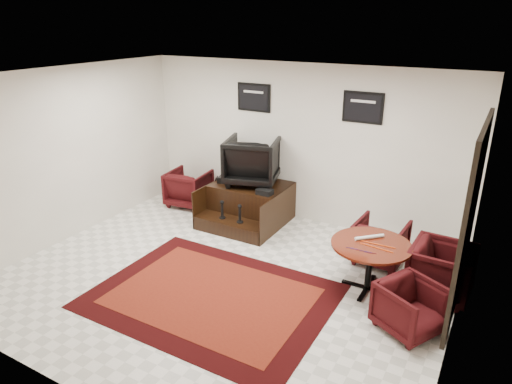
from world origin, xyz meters
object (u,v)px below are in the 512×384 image
armchair_side (189,186)px  table_chair_back (380,240)px  table_chair_window (442,268)px  shine_chair (252,159)px  table_chair_corner (411,306)px  shine_podium (249,205)px  meeting_table (371,249)px

armchair_side → table_chair_back: size_ratio=1.05×
table_chair_window → table_chair_back: bearing=65.4°
shine_chair → table_chair_corner: 3.84m
shine_podium → table_chair_corner: 3.69m
shine_podium → table_chair_back: size_ratio=1.88×
shine_chair → armchair_side: shine_chair is taller
table_chair_back → table_chair_corner: (0.75, -1.46, -0.03)m
shine_chair → meeting_table: (2.55, -1.29, -0.55)m
shine_chair → table_chair_corner: (3.23, -1.92, -0.81)m
table_chair_window → table_chair_corner: bearing=171.4°
table_chair_back → table_chair_window: (0.94, -0.48, 0.03)m
armchair_side → meeting_table: bearing=156.0°
armchair_side → table_chair_back: armchair_side is taller
shine_podium → shine_chair: shine_chair is taller
table_chair_corner → shine_podium: bearing=89.9°
meeting_table → armchair_side: bearing=162.6°
shine_podium → table_chair_window: (3.42, -0.80, 0.08)m
shine_podium → table_chair_corner: (3.23, -1.78, 0.02)m
meeting_table → table_chair_window: 0.96m
table_chair_window → meeting_table: bearing=114.0°
shine_podium → table_chair_back: bearing=-7.3°
table_chair_corner → armchair_side: bearing=96.8°
shine_chair → meeting_table: size_ratio=0.87×
shine_podium → meeting_table: size_ratio=1.30×
shine_podium → armchair_side: armchair_side is taller
armchair_side → meeting_table: size_ratio=0.73×
table_chair_back → table_chair_corner: size_ratio=1.08×
table_chair_corner → shine_chair: bearing=88.0°
shine_podium → table_chair_corner: size_ratio=2.03×
meeting_table → table_chair_corner: bearing=-42.8°
shine_podium → meeting_table: (2.55, -1.15, 0.29)m
shine_chair → table_chair_window: bearing=148.2°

